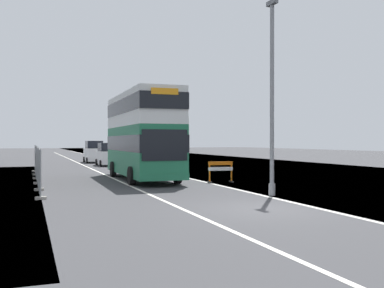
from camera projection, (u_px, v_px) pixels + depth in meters
ground at (275, 209)px, 15.71m from camera, size 140.00×280.00×0.10m
double_decker_bus at (142, 134)px, 27.09m from camera, size 2.97×10.30×5.22m
lamppost_foreground at (272, 103)px, 19.15m from camera, size 0.29×0.70×8.43m
roadworks_barrier at (221, 170)px, 25.12m from camera, size 1.48×0.58×1.20m
construction_site_fence at (37, 165)px, 25.77m from camera, size 0.44×17.20×2.04m
car_oncoming_near at (108, 155)px, 42.47m from camera, size 1.94×4.33×2.18m
car_receding_mid at (94, 152)px, 48.62m from camera, size 1.97×4.35×2.38m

